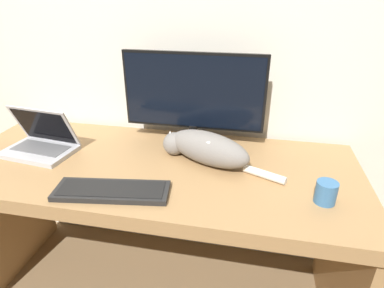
# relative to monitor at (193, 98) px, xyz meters

# --- Properties ---
(wall_back) EXTENTS (6.40, 0.06, 2.60)m
(wall_back) POSITION_rel_monitor_xyz_m (-0.13, 0.18, 0.29)
(wall_back) COLOR silver
(wall_back) RESTS_ON ground_plane
(desk) EXTENTS (1.76, 0.73, 0.78)m
(desk) POSITION_rel_monitor_xyz_m (-0.13, -0.25, -0.38)
(desk) COLOR #A37A4C
(desk) RESTS_ON ground_plane
(monitor) EXTENTS (0.66, 0.20, 0.44)m
(monitor) POSITION_rel_monitor_xyz_m (0.00, 0.00, 0.00)
(monitor) COLOR black
(monitor) RESTS_ON desk
(laptop) EXTENTS (0.33, 0.24, 0.21)m
(laptop) POSITION_rel_monitor_xyz_m (-0.67, -0.24, -0.19)
(laptop) COLOR #B7B7BC
(laptop) RESTS_ON desk
(external_keyboard) EXTENTS (0.44, 0.20, 0.02)m
(external_keyboard) POSITION_rel_monitor_xyz_m (-0.21, -0.49, -0.22)
(external_keyboard) COLOR black
(external_keyboard) RESTS_ON desk
(cat) EXTENTS (0.54, 0.29, 0.14)m
(cat) POSITION_rel_monitor_xyz_m (0.09, -0.19, -0.16)
(cat) COLOR gray
(cat) RESTS_ON desk
(coffee_mug) EXTENTS (0.07, 0.07, 0.08)m
(coffee_mug) POSITION_rel_monitor_xyz_m (0.55, -0.39, -0.19)
(coffee_mug) COLOR teal
(coffee_mug) RESTS_ON desk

